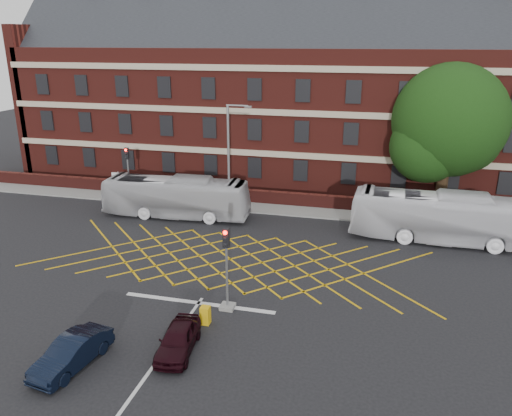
% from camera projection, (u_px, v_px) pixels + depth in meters
% --- Properties ---
extents(ground, '(120.00, 120.00, 0.00)m').
position_uv_depth(ground, '(220.00, 273.00, 28.61)').
color(ground, black).
rests_on(ground, ground).
extents(victorian_building, '(51.00, 12.17, 20.40)m').
position_uv_depth(victorian_building, '(294.00, 95.00, 46.21)').
color(victorian_building, '#581C16').
rests_on(victorian_building, ground).
extents(boundary_wall, '(56.00, 0.50, 1.10)m').
position_uv_depth(boundary_wall, '(270.00, 198.00, 40.36)').
color(boundary_wall, '#491713').
rests_on(boundary_wall, ground).
extents(far_pavement, '(60.00, 3.00, 0.12)m').
position_uv_depth(far_pavement, '(267.00, 207.00, 39.60)').
color(far_pavement, slate).
rests_on(far_pavement, ground).
extents(box_junction_hatching, '(8.22, 8.22, 0.02)m').
position_uv_depth(box_junction_hatching, '(230.00, 259.00, 30.44)').
color(box_junction_hatching, '#CC990C').
rests_on(box_junction_hatching, ground).
extents(stop_line, '(8.00, 0.30, 0.02)m').
position_uv_depth(stop_line, '(199.00, 303.00, 25.39)').
color(stop_line, silver).
rests_on(stop_line, ground).
extents(centre_line, '(0.15, 14.00, 0.02)m').
position_uv_depth(centre_line, '(140.00, 384.00, 19.43)').
color(centre_line, silver).
rests_on(centre_line, ground).
extents(bus_left, '(11.10, 3.11, 3.06)m').
position_uv_depth(bus_left, '(176.00, 197.00, 37.28)').
color(bus_left, silver).
rests_on(bus_left, ground).
extents(bus_right, '(11.99, 3.21, 3.31)m').
position_uv_depth(bus_right, '(443.00, 218.00, 32.64)').
color(bus_right, white).
rests_on(bus_right, ground).
extents(car_navy, '(1.91, 3.97, 1.25)m').
position_uv_depth(car_navy, '(72.00, 353.00, 20.32)').
color(car_navy, black).
rests_on(car_navy, ground).
extents(car_maroon, '(1.78, 3.63, 1.19)m').
position_uv_depth(car_maroon, '(178.00, 339.00, 21.32)').
color(car_maroon, black).
rests_on(car_maroon, ground).
extents(deciduous_tree, '(8.58, 8.58, 11.20)m').
position_uv_depth(deciduous_tree, '(448.00, 128.00, 37.83)').
color(deciduous_tree, black).
rests_on(deciduous_tree, ground).
extents(traffic_light_near, '(0.70, 0.70, 4.27)m').
position_uv_depth(traffic_light_near, '(227.00, 277.00, 24.32)').
color(traffic_light_near, slate).
rests_on(traffic_light_near, ground).
extents(traffic_light_far, '(0.70, 0.70, 4.27)m').
position_uv_depth(traffic_light_far, '(129.00, 177.00, 41.63)').
color(traffic_light_far, slate).
rests_on(traffic_light_far, ground).
extents(street_lamp, '(2.25, 1.00, 8.34)m').
position_uv_depth(street_lamp, '(230.00, 180.00, 37.05)').
color(street_lamp, slate).
rests_on(street_lamp, ground).
extents(direction_signs, '(1.10, 0.16, 2.20)m').
position_uv_depth(direction_signs, '(118.00, 181.00, 41.94)').
color(direction_signs, gray).
rests_on(direction_signs, ground).
extents(utility_cabinet, '(0.43, 0.42, 0.89)m').
position_uv_depth(utility_cabinet, '(205.00, 315.00, 23.44)').
color(utility_cabinet, '#E5AE0D').
rests_on(utility_cabinet, ground).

